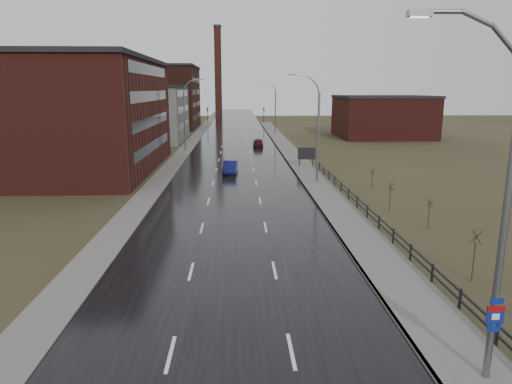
{
  "coord_description": "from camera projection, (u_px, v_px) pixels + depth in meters",
  "views": [
    {
      "loc": [
        0.3,
        -11.58,
        9.87
      ],
      "look_at": [
        1.55,
        18.61,
        3.0
      ],
      "focal_mm": 32.0,
      "sensor_mm": 36.0,
      "label": 1
    }
  ],
  "objects": [
    {
      "name": "shrub_e",
      "position": [
        390.0,
        196.0,
        37.06
      ],
      "size": [
        0.59,
        0.62,
        2.49
      ],
      "color": "#382D23",
      "rests_on": "ground"
    },
    {
      "name": "building_right",
      "position": [
        383.0,
        117.0,
        93.64
      ],
      "size": [
        18.36,
        16.32,
        8.5
      ],
      "color": "#471914",
      "rests_on": "ground"
    },
    {
      "name": "warehouse_mid",
      "position": [
        142.0,
        113.0,
        87.56
      ],
      "size": [
        16.32,
        20.4,
        10.5
      ],
      "color": "slate",
      "rests_on": "ground"
    },
    {
      "name": "streetlight_right_mid",
      "position": [
        315.0,
        128.0,
        47.59
      ],
      "size": [
        3.36,
        0.28,
        11.35
      ],
      "color": "slate",
      "rests_on": "ground"
    },
    {
      "name": "billboard",
      "position": [
        306.0,
        154.0,
        57.92
      ],
      "size": [
        2.25,
        0.17,
        2.58
      ],
      "color": "black",
      "rests_on": "ground"
    },
    {
      "name": "traffic_light_left",
      "position": [
        207.0,
        108.0,
        129.03
      ],
      "size": [
        0.58,
        2.73,
        5.3
      ],
      "color": "black",
      "rests_on": "ground"
    },
    {
      "name": "sidewalk_left",
      "position": [
        183.0,
        153.0,
        71.57
      ],
      "size": [
        2.4,
        260.0,
        0.12
      ],
      "primitive_type": "cube",
      "color": "#595651",
      "rests_on": "ground"
    },
    {
      "name": "smokestack",
      "position": [
        218.0,
        72.0,
        155.93
      ],
      "size": [
        2.7,
        2.7,
        30.7
      ],
      "color": "#331611",
      "rests_on": "ground"
    },
    {
      "name": "car_near",
      "position": [
        230.0,
        168.0,
        53.75
      ],
      "size": [
        1.87,
        4.59,
        1.48
      ],
      "primitive_type": "imported",
      "rotation": [
        0.0,
        0.0,
        -0.07
      ],
      "color": "#0E0F48",
      "rests_on": "ground"
    },
    {
      "name": "curb_right",
      "position": [
        302.0,
        184.0,
        47.83
      ],
      "size": [
        0.16,
        180.0,
        0.18
      ],
      "primitive_type": "cube",
      "color": "slate",
      "rests_on": "ground"
    },
    {
      "name": "guardrail",
      "position": [
        382.0,
        224.0,
        31.56
      ],
      "size": [
        0.1,
        53.05,
        1.1
      ],
      "color": "black",
      "rests_on": "ground"
    },
    {
      "name": "streetlight_main",
      "position": [
        496.0,
        212.0,
        14.41
      ],
      "size": [
        3.91,
        0.29,
        12.11
      ],
      "color": "slate",
      "rests_on": "ground"
    },
    {
      "name": "streetlight_right_far",
      "position": [
        274.0,
        107.0,
        100.2
      ],
      "size": [
        3.36,
        0.28,
        11.35
      ],
      "color": "slate",
      "rests_on": "ground"
    },
    {
      "name": "warehouse_near",
      "position": [
        60.0,
        115.0,
        54.96
      ],
      "size": [
        22.44,
        28.56,
        13.5
      ],
      "color": "#471914",
      "rests_on": "ground"
    },
    {
      "name": "warehouse_far",
      "position": [
        145.0,
        97.0,
        116.03
      ],
      "size": [
        26.52,
        24.48,
        15.5
      ],
      "color": "#331611",
      "rests_on": "ground"
    },
    {
      "name": "sidewalk_right",
      "position": [
        316.0,
        184.0,
        47.89
      ],
      "size": [
        3.2,
        180.0,
        0.18
      ],
      "primitive_type": "cube",
      "color": "#595651",
      "rests_on": "ground"
    },
    {
      "name": "streetlight_left",
      "position": [
        186.0,
        115.0,
        72.26
      ],
      "size": [
        3.36,
        0.28,
        11.35
      ],
      "color": "slate",
      "rests_on": "ground"
    },
    {
      "name": "road",
      "position": [
        235.0,
        152.0,
        71.91
      ],
      "size": [
        14.0,
        300.0,
        0.06
      ],
      "primitive_type": "cube",
      "color": "black",
      "rests_on": "ground"
    },
    {
      "name": "traffic_light_right",
      "position": [
        264.0,
        108.0,
        129.68
      ],
      "size": [
        0.58,
        2.73,
        5.3
      ],
      "color": "black",
      "rests_on": "ground"
    },
    {
      "name": "shrub_d",
      "position": [
        429.0,
        213.0,
        32.55
      ],
      "size": [
        0.53,
        0.56,
        2.25
      ],
      "color": "#382D23",
      "rests_on": "ground"
    },
    {
      "name": "shrub_c",
      "position": [
        474.0,
        254.0,
        23.61
      ],
      "size": [
        0.67,
        0.71,
        2.86
      ],
      "color": "#382D23",
      "rests_on": "ground"
    },
    {
      "name": "shrub_f",
      "position": [
        372.0,
        178.0,
        45.63
      ],
      "size": [
        0.49,
        0.51,
        2.04
      ],
      "color": "#382D23",
      "rests_on": "ground"
    },
    {
      "name": "car_far",
      "position": [
        258.0,
        143.0,
        78.74
      ],
      "size": [
        1.84,
        4.34,
        1.46
      ],
      "primitive_type": "imported",
      "rotation": [
        0.0,
        0.0,
        3.11
      ],
      "color": "#430B11",
      "rests_on": "ground"
    }
  ]
}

